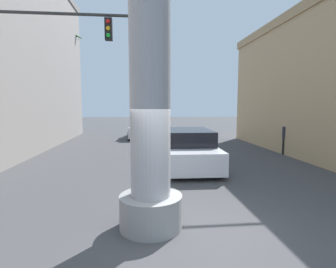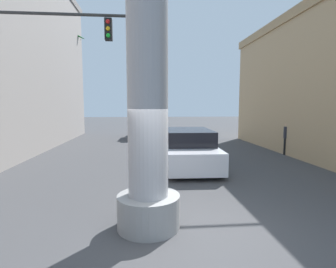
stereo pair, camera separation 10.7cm
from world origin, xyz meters
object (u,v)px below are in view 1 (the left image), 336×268
Objects in this scene: car_far at (142,129)px; car_lead at (188,149)px; traffic_light_mast at (14,60)px; pedestrian_mid_right at (285,136)px; street_lamp at (313,55)px; palm_tree_far_left at (68,74)px.

car_lead is at bearing -79.23° from car_far.
traffic_light_mast is 3.45× the size of pedestrian_mid_right.
car_far is (-1.93, 10.12, -0.00)m from car_lead.
street_lamp is 18.65m from palm_tree_far_left.
pedestrian_mid_right is (13.75, -10.68, -4.24)m from palm_tree_far_left.
car_lead is (-5.52, -0.10, -4.02)m from street_lamp.
car_lead is 10.30m from car_far.
street_lamp is 6.83m from car_lead.
palm_tree_far_left is (-6.28, 2.59, 4.50)m from car_far.
car_far is at bearing -22.44° from palm_tree_far_left.
street_lamp is at bearing -42.58° from palm_tree_far_left.
street_lamp is 4.24m from pedestrian_mid_right.
traffic_light_mast reaches higher than car_lead.
street_lamp is 1.75× the size of car_far.
traffic_light_mast is 1.14× the size of car_lead.
pedestrian_mid_right is at bearing 20.12° from car_lead.
palm_tree_far_left is 5.21× the size of pedestrian_mid_right.
traffic_light_mast reaches higher than car_far.
palm_tree_far_left reaches higher than pedestrian_mid_right.
car_far is 2.65× the size of pedestrian_mid_right.
palm_tree_far_left is at bearing 157.56° from car_far.
car_far is (-7.45, 10.02, -4.03)m from street_lamp.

